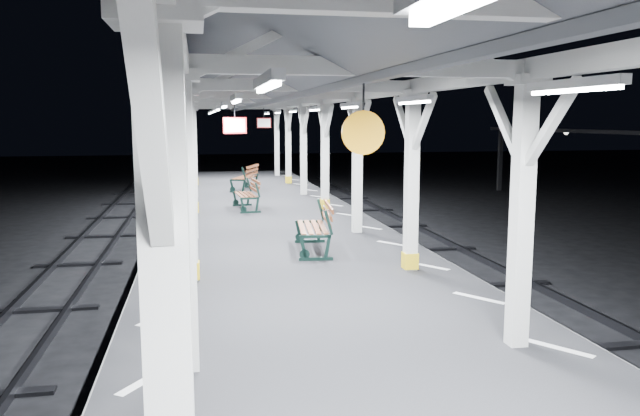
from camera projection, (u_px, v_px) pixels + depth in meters
name	position (u px, v px, depth m)	size (l,w,h in m)	color
ground	(327.00, 371.00, 9.50)	(120.00, 120.00, 0.00)	black
platform	(327.00, 339.00, 9.43)	(6.00, 50.00, 1.00)	black
hazard_stripes_left	(159.00, 317.00, 8.90)	(1.00, 48.00, 0.01)	silver
hazard_stripes_right	(479.00, 298.00, 9.83)	(1.00, 48.00, 0.01)	silver
track_right	(619.00, 343.00, 10.44)	(2.20, 60.00, 0.16)	#2D2D33
canopy	(328.00, 65.00, 8.84)	(5.40, 49.00, 4.65)	silver
bench_mid	(318.00, 226.00, 13.28)	(0.91, 1.96, 1.03)	black
bench_far	(249.00, 194.00, 19.46)	(0.78, 1.76, 0.93)	black
bench_extra	(247.00, 177.00, 24.72)	(1.28, 1.97, 1.00)	black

